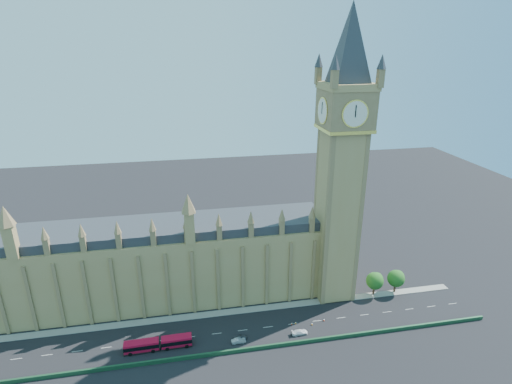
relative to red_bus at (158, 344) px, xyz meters
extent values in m
plane|color=black|center=(21.04, 3.28, -1.71)|extent=(400.00, 400.00, 0.00)
cube|color=#A1844E|center=(-3.96, 25.28, 10.79)|extent=(120.00, 20.00, 25.00)
cube|color=#2D3035|center=(-3.96, 25.28, 24.79)|extent=(120.00, 18.00, 3.00)
cube|color=#A1844E|center=(59.04, 17.28, 27.29)|extent=(12.00, 12.00, 58.00)
cube|color=olive|center=(59.04, 17.28, 62.29)|extent=(14.00, 14.00, 12.00)
cylinder|color=silver|center=(59.04, 10.13, 62.29)|extent=(7.20, 0.30, 7.20)
cube|color=#A1844E|center=(59.04, 17.28, 69.29)|extent=(14.50, 14.50, 2.00)
cube|color=#1E4C2D|center=(21.04, -5.72, -1.11)|extent=(160.00, 0.60, 1.20)
cube|color=gray|center=(21.04, 12.78, -1.63)|extent=(160.00, 3.00, 0.16)
cylinder|color=#382619|center=(73.04, 13.28, 0.29)|extent=(0.70, 0.70, 4.00)
sphere|color=#134A17|center=(73.04, 13.28, 3.79)|extent=(6.00, 6.00, 6.00)
sphere|color=#134A17|center=(73.84, 13.58, 4.39)|extent=(4.38, 4.38, 4.38)
cylinder|color=#382619|center=(81.04, 13.28, 0.29)|extent=(0.70, 0.70, 4.00)
sphere|color=#134A17|center=(81.04, 13.28, 3.79)|extent=(6.00, 6.00, 6.00)
sphere|color=#134A17|center=(81.84, 13.58, 4.39)|extent=(4.38, 4.38, 4.38)
cube|color=red|center=(-4.64, -0.07, -0.09)|extent=(9.78, 2.86, 3.25)
cube|color=red|center=(5.21, 0.08, -0.09)|extent=(8.70, 2.84, 3.25)
cube|color=black|center=(-4.64, -0.07, 0.30)|extent=(9.83, 2.91, 1.23)
cube|color=black|center=(5.21, 0.08, 0.30)|extent=(8.75, 2.89, 1.23)
cylinder|color=black|center=(0.01, 0.00, -0.25)|extent=(0.89, 2.61, 2.60)
cylinder|color=black|center=(-7.73, -1.47, -1.17)|extent=(1.09, 0.34, 1.08)
cylinder|color=black|center=(-7.77, 1.23, -1.17)|extent=(1.09, 0.34, 1.08)
cylinder|color=black|center=(-1.50, -1.38, -1.17)|extent=(1.09, 0.34, 1.08)
cylinder|color=black|center=(-1.54, 1.33, -1.17)|extent=(1.09, 0.34, 1.08)
cylinder|color=black|center=(2.46, -1.31, -1.17)|extent=(1.09, 0.34, 1.08)
cylinder|color=black|center=(2.42, 1.39, -1.17)|extent=(1.09, 0.34, 1.08)
cylinder|color=black|center=(8.00, -1.23, -1.17)|extent=(1.09, 0.34, 1.08)
cylinder|color=black|center=(7.96, 1.48, -1.17)|extent=(1.09, 0.34, 1.08)
imported|color=#3D3F45|center=(23.77, -0.49, -1.05)|extent=(3.99, 1.85, 1.32)
imported|color=#9FA3A7|center=(23.04, -1.85, -1.02)|extent=(4.26, 1.70, 1.38)
imported|color=white|center=(41.75, -1.68, -1.00)|extent=(5.02, 2.29, 1.43)
cube|color=black|center=(46.77, 1.66, -1.69)|extent=(0.50, 0.50, 0.04)
cone|color=orange|center=(46.77, 1.66, -1.35)|extent=(0.55, 0.55, 0.73)
cylinder|color=white|center=(46.77, 1.66, -1.24)|extent=(0.35, 0.35, 0.13)
cube|color=black|center=(41.85, 3.19, -1.69)|extent=(0.54, 0.54, 0.04)
cone|color=orange|center=(41.85, 3.19, -1.35)|extent=(0.59, 0.59, 0.72)
cylinder|color=white|center=(41.85, 3.19, -1.25)|extent=(0.35, 0.35, 0.12)
cube|color=black|center=(51.13, 2.84, -1.69)|extent=(0.53, 0.53, 0.04)
cone|color=#F9310D|center=(51.13, 2.84, -1.35)|extent=(0.58, 0.58, 0.72)
cylinder|color=white|center=(51.13, 2.84, -1.25)|extent=(0.35, 0.35, 0.12)
cube|color=black|center=(40.55, 3.00, -1.69)|extent=(0.47, 0.47, 0.04)
cone|color=red|center=(40.55, 3.00, -1.35)|extent=(0.52, 0.52, 0.72)
cylinder|color=white|center=(40.55, 3.00, -1.24)|extent=(0.35, 0.35, 0.12)
camera|label=1|loc=(10.46, -95.76, 80.75)|focal=28.00mm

